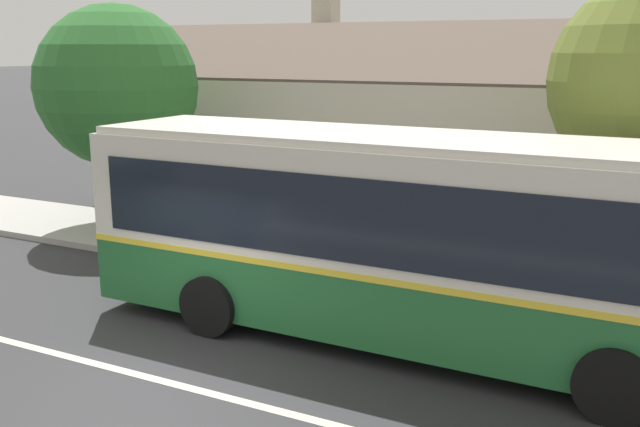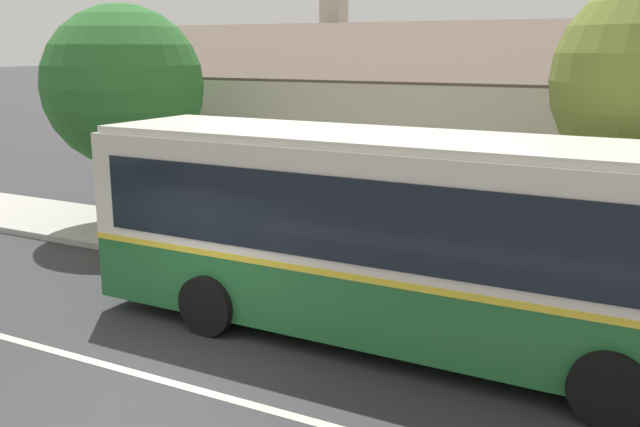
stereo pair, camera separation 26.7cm
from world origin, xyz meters
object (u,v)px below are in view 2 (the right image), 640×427
Objects in this scene: street_tree_secondary at (123,87)px; transit_bus at (405,234)px; bench_down_street at (419,259)px; bench_by_building at (213,231)px.

transit_bus is at bearing -21.46° from street_tree_secondary.
street_tree_secondary reaches higher than bench_down_street.
transit_bus reaches higher than bench_by_building.
bench_down_street is (-0.71, 2.64, -1.20)m from transit_bus.
bench_by_building is (-5.54, 2.48, -1.19)m from transit_bus.
street_tree_secondary reaches higher than transit_bus.
bench_down_street is at bearing 105.06° from transit_bus.
transit_bus is 9.71m from street_tree_secondary.
bench_by_building is 4.64m from street_tree_secondary.
street_tree_secondary is (-8.16, 0.85, 3.08)m from bench_down_street.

